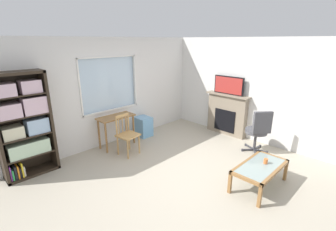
# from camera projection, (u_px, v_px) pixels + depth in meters

# --- Properties ---
(ground) EXTENTS (6.09, 6.00, 0.02)m
(ground) POSITION_uv_depth(u_px,v_px,m) (188.00, 180.00, 4.35)
(ground) COLOR #B2A893
(wall_back_with_window) EXTENTS (5.09, 0.15, 2.50)m
(wall_back_with_window) POSITION_uv_depth(u_px,v_px,m) (109.00, 93.00, 5.65)
(wall_back_with_window) COLOR silver
(wall_back_with_window) RESTS_ON ground
(wall_right) EXTENTS (0.12, 5.20, 2.50)m
(wall_right) POSITION_uv_depth(u_px,v_px,m) (259.00, 91.00, 5.72)
(wall_right) COLOR silver
(wall_right) RESTS_ON ground
(bookshelf) EXTENTS (0.90, 0.38, 1.93)m
(bookshelf) POSITION_uv_depth(u_px,v_px,m) (24.00, 123.00, 4.26)
(bookshelf) COLOR #2D2319
(bookshelf) RESTS_ON ground
(desk_under_window) EXTENTS (0.86, 0.41, 0.75)m
(desk_under_window) POSITION_uv_depth(u_px,v_px,m) (116.00, 122.00, 5.56)
(desk_under_window) COLOR olive
(desk_under_window) RESTS_ON ground
(wooden_chair) EXTENTS (0.47, 0.45, 0.90)m
(wooden_chair) POSITION_uv_depth(u_px,v_px,m) (127.00, 134.00, 5.21)
(wooden_chair) COLOR tan
(wooden_chair) RESTS_ON ground
(plastic_drawer_unit) EXTENTS (0.35, 0.40, 0.51)m
(plastic_drawer_unit) POSITION_uv_depth(u_px,v_px,m) (143.00, 126.00, 6.27)
(plastic_drawer_unit) COLOR #72ADDB
(plastic_drawer_unit) RESTS_ON ground
(fireplace) EXTENTS (0.26, 1.19, 1.10)m
(fireplace) POSITION_uv_depth(u_px,v_px,m) (227.00, 114.00, 6.33)
(fireplace) COLOR gray
(fireplace) RESTS_ON ground
(tv) EXTENTS (0.06, 0.82, 0.46)m
(tv) POSITION_uv_depth(u_px,v_px,m) (229.00, 85.00, 6.08)
(tv) COLOR black
(tv) RESTS_ON fireplace
(office_chair) EXTENTS (0.62, 0.61, 1.00)m
(office_chair) POSITION_uv_depth(u_px,v_px,m) (258.00, 129.00, 5.24)
(office_chair) COLOR #4C4C51
(office_chair) RESTS_ON ground
(coffee_table) EXTENTS (1.10, 0.56, 0.40)m
(coffee_table) POSITION_uv_depth(u_px,v_px,m) (260.00, 168.00, 4.06)
(coffee_table) COLOR #8C9E99
(coffee_table) RESTS_ON ground
(sippy_cup) EXTENTS (0.07, 0.07, 0.09)m
(sippy_cup) POSITION_uv_depth(u_px,v_px,m) (266.00, 161.00, 4.09)
(sippy_cup) COLOR orange
(sippy_cup) RESTS_ON coffee_table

